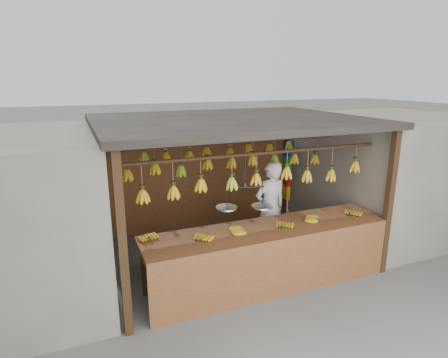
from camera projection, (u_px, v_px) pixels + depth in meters
name	position (u px, v px, depth m)	size (l,w,h in m)	color
ground	(230.00, 253.00, 6.65)	(80.00, 80.00, 0.00)	#5B5B57
stall	(223.00, 141.00, 6.43)	(4.30, 3.30, 2.40)	black
neighbor_right	(391.00, 172.00, 7.68)	(3.00, 3.00, 2.30)	slate
counter	(273.00, 243.00, 5.41)	(3.77, 0.86, 0.96)	brown
hanging_bananas	(231.00, 164.00, 6.24)	(3.62, 2.23, 0.40)	#BA9013
balance_scale	(244.00, 205.00, 5.35)	(0.80, 0.44, 0.78)	black
vendor	(270.00, 208.00, 6.50)	(0.61, 0.40, 1.67)	white
bag_bundles	(287.00, 171.00, 8.30)	(0.08, 0.26, 1.30)	#1426BF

